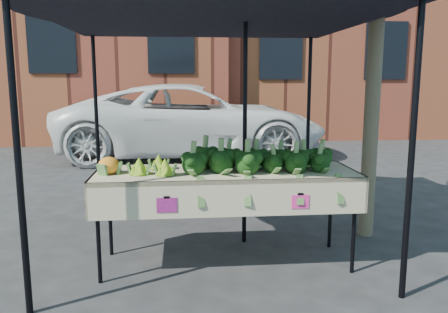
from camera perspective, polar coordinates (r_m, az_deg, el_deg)
ground at (r=4.38m, az=-2.43°, el=-13.55°), size 90.00×90.00×0.00m
table at (r=4.26m, az=0.24°, el=-7.77°), size 2.41×0.82×0.90m
canopy at (r=4.71m, az=-1.70°, el=5.33°), size 3.16×3.16×2.74m
broccoli_heap at (r=4.19m, az=4.64°, el=0.13°), size 1.48×0.58×0.27m
romanesco_cluster at (r=4.10m, az=-9.02°, el=-0.59°), size 0.44×0.48×0.21m
cauliflower_pair at (r=4.12m, az=-14.40°, el=-0.89°), size 0.21×0.21×0.19m
vehicle at (r=10.26m, az=-4.17°, el=16.56°), size 1.68×2.75×5.93m
street_tree at (r=5.16m, az=18.83°, el=16.12°), size 2.39×2.39×4.70m
building_right at (r=18.19m, az=19.16°, el=17.11°), size 12.00×8.00×8.50m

